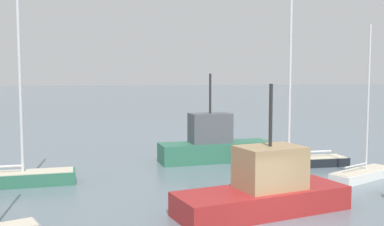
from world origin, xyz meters
The scene contains 5 objects.
sailboat_0 centered at (6.45, 10.14, 0.49)m, with size 6.51×2.29×10.41m.
sailboat_2 centered at (-9.64, 10.43, 0.49)m, with size 6.16×1.76×9.26m.
sailboat_3 centered at (7.96, 6.06, 0.38)m, with size 4.48×2.53×8.21m.
fishing_boat_0 centered at (0.29, 2.62, 0.92)m, with size 7.38×3.16×5.17m.
fishing_boat_1 centered at (2.25, 13.23, 1.09)m, with size 7.32×2.26×5.67m.
Camera 1 is at (-7.92, -12.67, 5.41)m, focal length 40.60 mm.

